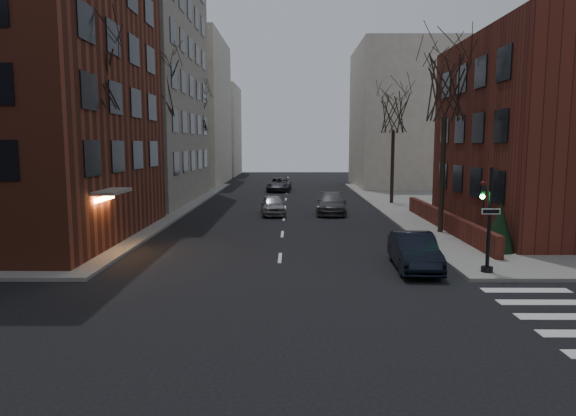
% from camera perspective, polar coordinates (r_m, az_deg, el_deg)
% --- Properties ---
extents(ground, '(160.00, 160.00, 0.00)m').
position_cam_1_polar(ground, '(11.41, -2.32, -19.01)').
color(ground, black).
rests_on(ground, ground).
extents(building_left_tan, '(18.00, 18.00, 28.00)m').
position_cam_1_polar(building_left_tan, '(48.40, -21.88, 17.37)').
color(building_left_tan, '#A19485').
rests_on(building_left_tan, ground).
extents(building_right_brick, '(12.00, 14.00, 11.00)m').
position_cam_1_polar(building_right_brick, '(33.32, 29.32, 7.08)').
color(building_right_brick, '#592319').
rests_on(building_right_brick, ground).
extents(low_wall_right, '(0.35, 16.00, 1.00)m').
position_cam_1_polar(low_wall_right, '(30.83, 16.95, -1.29)').
color(low_wall_right, '#592319').
rests_on(low_wall_right, sidewalk_far_right).
extents(building_distant_la, '(14.00, 16.00, 18.00)m').
position_cam_1_polar(building_distant_la, '(67.16, -13.19, 10.40)').
color(building_distant_la, beige).
rests_on(building_distant_la, ground).
extents(building_distant_ra, '(14.00, 14.00, 16.00)m').
position_cam_1_polar(building_distant_ra, '(62.01, 14.10, 9.73)').
color(building_distant_ra, beige).
rests_on(building_distant_ra, ground).
extents(building_distant_lb, '(10.00, 12.00, 14.00)m').
position_cam_1_polar(building_distant_lb, '(83.35, -9.04, 8.46)').
color(building_distant_lb, beige).
rests_on(building_distant_lb, ground).
extents(traffic_signal, '(0.76, 0.44, 4.00)m').
position_cam_1_polar(traffic_signal, '(20.84, 21.28, -1.93)').
color(traffic_signal, black).
rests_on(traffic_signal, sidewalk_far_right).
extents(tree_left_a, '(4.18, 4.18, 10.26)m').
position_cam_1_polar(tree_left_a, '(26.18, -21.13, 14.27)').
color(tree_left_a, '#2D231C').
rests_on(tree_left_a, sidewalk_far_left).
extents(tree_left_b, '(4.40, 4.40, 10.80)m').
position_cam_1_polar(tree_left_b, '(37.60, -14.32, 12.90)').
color(tree_left_b, '#2D231C').
rests_on(tree_left_b, sidewalk_far_left).
extents(tree_left_c, '(3.96, 3.96, 9.72)m').
position_cam_1_polar(tree_left_c, '(51.17, -10.27, 10.44)').
color(tree_left_c, '#2D231C').
rests_on(tree_left_c, sidewalk_far_left).
extents(tree_right_a, '(3.96, 3.96, 9.72)m').
position_cam_1_polar(tree_right_a, '(29.57, 17.10, 12.70)').
color(tree_right_a, '#2D231C').
rests_on(tree_right_a, sidewalk_far_right).
extents(tree_right_b, '(3.74, 3.74, 9.18)m').
position_cam_1_polar(tree_right_b, '(43.11, 11.67, 10.45)').
color(tree_right_b, '#2D231C').
rests_on(tree_right_b, sidewalk_far_right).
extents(streetlamp_near, '(0.36, 0.36, 6.28)m').
position_cam_1_polar(streetlamp_near, '(33.39, -14.80, 5.59)').
color(streetlamp_near, black).
rests_on(streetlamp_near, sidewalk_far_left).
extents(streetlamp_far, '(0.36, 0.36, 6.28)m').
position_cam_1_polar(streetlamp_far, '(52.95, -9.14, 6.25)').
color(streetlamp_far, black).
rests_on(streetlamp_far, sidewalk_far_left).
extents(parked_sedan, '(1.72, 4.47, 1.46)m').
position_cam_1_polar(parked_sedan, '(21.26, 13.84, -4.71)').
color(parked_sedan, black).
rests_on(parked_sedan, ground).
extents(car_lane_silver, '(1.98, 4.23, 1.40)m').
position_cam_1_polar(car_lane_silver, '(36.29, -1.68, 0.34)').
color(car_lane_silver, gray).
rests_on(car_lane_silver, ground).
extents(car_lane_gray, '(2.57, 5.26, 1.47)m').
position_cam_1_polar(car_lane_gray, '(36.99, 4.90, 0.50)').
color(car_lane_gray, '#424347').
rests_on(car_lane_gray, ground).
extents(car_lane_far, '(2.66, 5.25, 1.42)m').
position_cam_1_polar(car_lane_far, '(54.29, -1.00, 2.63)').
color(car_lane_far, '#3E3E43').
rests_on(car_lane_far, ground).
extents(sandwich_board, '(0.51, 0.61, 0.86)m').
position_cam_1_polar(sandwich_board, '(29.57, 18.51, -1.85)').
color(sandwich_board, silver).
rests_on(sandwich_board, sidewalk_far_right).
extents(evergreen_shrub, '(1.78, 1.78, 2.25)m').
position_cam_1_polar(evergreen_shrub, '(25.10, 22.49, -1.98)').
color(evergreen_shrub, black).
rests_on(evergreen_shrub, sidewalk_far_right).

